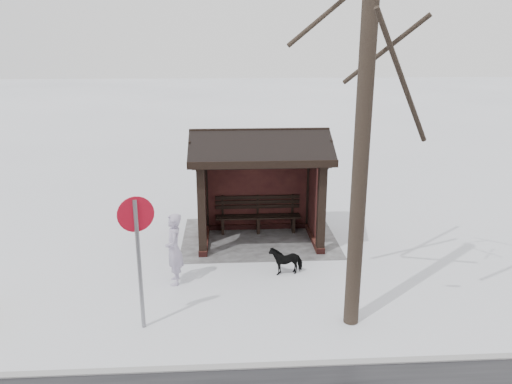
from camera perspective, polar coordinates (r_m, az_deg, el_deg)
ground at (r=13.71m, az=0.40°, el=-5.56°), size 120.00×120.00×0.00m
kerb at (r=8.90m, az=2.93°, el=-19.20°), size 120.00×0.15×0.06m
trampled_patch at (r=13.89m, az=0.35°, el=-5.21°), size 4.20×3.20×0.02m
bus_shelter at (r=13.19m, az=0.38°, el=3.43°), size 3.60×2.40×3.09m
pedestrian at (r=11.27m, az=-9.36°, el=-6.46°), size 0.46×0.64×1.64m
dog at (r=11.82m, az=3.45°, el=-7.74°), size 0.81×0.49×0.64m
road_sign at (r=9.31m, az=-13.41°, el=-4.95°), size 0.64×0.25×2.61m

